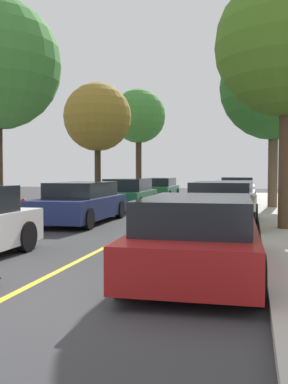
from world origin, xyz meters
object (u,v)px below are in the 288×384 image
at_px(parked_car_right_near, 223,205).
at_px(fire_hydrant, 24,210).
at_px(parked_car_left_near, 82,203).
at_px(parked_car_left_farthest, 160,189).
at_px(street_tree_right_near, 274,86).
at_px(street_tree_right_nearest, 287,45).
at_px(street_tree_left_near, 97,117).
at_px(parked_car_right_farthest, 238,189).
at_px(parked_car_right_far, 232,196).
at_px(parked_car_left_far, 128,194).
at_px(street_tree_left_far, 139,117).
at_px(parked_car_right_nearest, 198,236).

xyz_separation_m(parked_car_right_near, fire_hydrant, (-6.12, -0.75, -0.20)).
distance_m(parked_car_left_near, parked_car_left_farthest, 12.41).
distance_m(parked_car_right_near, street_tree_right_near, 8.49).
relative_size(street_tree_right_nearest, street_tree_right_near, 0.90).
bearing_deg(street_tree_right_near, street_tree_left_near, -177.36).
height_order(street_tree_right_nearest, fire_hydrant, street_tree_right_nearest).
distance_m(parked_car_right_farthest, fire_hydrant, 14.57).
bearing_deg(parked_car_right_far, street_tree_right_nearest, -75.69).
bearing_deg(parked_car_left_near, street_tree_right_near, 45.97).
distance_m(parked_car_left_far, parked_car_right_near, 7.46).
relative_size(parked_car_left_near, street_tree_left_far, 0.69).
xyz_separation_m(parked_car_left_far, parked_car_left_farthest, (-0.00, 6.89, -0.01)).
bearing_deg(fire_hydrant, street_tree_left_near, 91.50).
bearing_deg(parked_car_right_nearest, parked_car_right_farthest, 90.00).
relative_size(parked_car_left_farthest, street_tree_left_far, 0.67).
relative_size(parked_car_right_near, street_tree_right_near, 0.58).
height_order(parked_car_left_far, parked_car_right_nearest, parked_car_left_far).
relative_size(parked_car_left_near, street_tree_left_near, 0.82).
bearing_deg(parked_car_right_near, street_tree_left_near, 134.18).
bearing_deg(street_tree_left_near, parked_car_left_near, -74.65).
relative_size(street_tree_left_far, street_tree_right_nearest, 1.00).
bearing_deg(street_tree_right_nearest, fire_hydrant, -179.49).
bearing_deg(street_tree_right_near, street_tree_left_far, 137.78).
distance_m(parked_car_left_far, parked_car_right_far, 4.62).
bearing_deg(parked_car_left_far, street_tree_right_near, 8.99).
height_order(parked_car_left_near, parked_car_right_far, parked_car_left_near).
bearing_deg(parked_car_right_near, fire_hydrant, -172.99).
relative_size(parked_car_left_near, street_tree_right_nearest, 0.69).
bearing_deg(parked_car_right_near, parked_car_left_far, 128.23).
bearing_deg(street_tree_left_far, street_tree_left_near, -90.00).
height_order(parked_car_left_far, street_tree_left_far, street_tree_left_far).
relative_size(parked_car_left_far, parked_car_right_near, 0.99).
bearing_deg(fire_hydrant, parked_car_left_far, 77.22).
distance_m(street_tree_left_far, street_tree_right_near, 10.80).
height_order(parked_car_right_near, parked_car_right_farthest, parked_car_right_near).
bearing_deg(parked_car_right_far, street_tree_right_near, 28.51).
xyz_separation_m(parked_car_right_far, street_tree_right_nearest, (1.69, -6.62, 4.40)).
height_order(parked_car_right_near, fire_hydrant, parked_car_right_near).
bearing_deg(parked_car_right_farthest, street_tree_right_nearest, -82.68).
distance_m(parked_car_left_farthest, parked_car_right_far, 8.23).
bearing_deg(street_tree_right_nearest, street_tree_left_far, 118.39).
relative_size(street_tree_right_nearest, fire_hydrant, 9.79).
bearing_deg(parked_car_left_farthest, parked_car_right_farthest, -3.44).
distance_m(parked_car_right_near, street_tree_left_near, 9.72).
relative_size(parked_car_left_far, street_tree_left_near, 0.76).
height_order(parked_car_right_near, street_tree_right_near, street_tree_right_near).
relative_size(street_tree_right_near, fire_hydrant, 10.88).
relative_size(parked_car_left_near, parked_car_right_nearest, 1.08).
distance_m(parked_car_left_farthest, parked_car_right_nearest, 19.35).
xyz_separation_m(parked_car_right_nearest, parked_car_right_farthest, (-0.00, 18.52, 0.05)).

